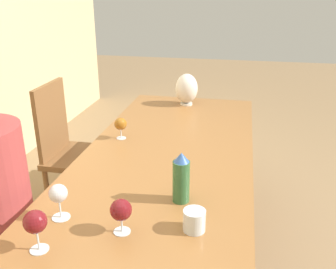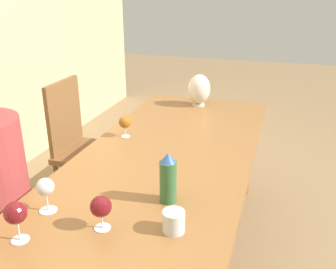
% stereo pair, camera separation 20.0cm
% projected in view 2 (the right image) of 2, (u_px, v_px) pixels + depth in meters
% --- Properties ---
extents(dining_table, '(2.55, 0.91, 0.74)m').
position_uv_depth(dining_table, '(155.00, 181.00, 1.87)').
color(dining_table, '#936033').
rests_on(dining_table, ground_plane).
extents(water_bottle, '(0.07, 0.07, 0.22)m').
position_uv_depth(water_bottle, '(168.00, 178.00, 1.53)').
color(water_bottle, '#336638').
rests_on(water_bottle, dining_table).
extents(water_tumbler, '(0.08, 0.08, 0.08)m').
position_uv_depth(water_tumbler, '(174.00, 221.00, 1.37)').
color(water_tumbler, silver).
rests_on(water_tumbler, dining_table).
extents(vase, '(0.17, 0.17, 0.24)m').
position_uv_depth(vase, '(199.00, 89.00, 2.77)').
color(vase, silver).
rests_on(vase, dining_table).
extents(wine_glass_0, '(0.07, 0.07, 0.15)m').
position_uv_depth(wine_glass_0, '(45.00, 188.00, 1.47)').
color(wine_glass_0, silver).
rests_on(wine_glass_0, dining_table).
extents(wine_glass_1, '(0.07, 0.07, 0.13)m').
position_uv_depth(wine_glass_1, '(125.00, 123.00, 2.20)').
color(wine_glass_1, silver).
rests_on(wine_glass_1, dining_table).
extents(wine_glass_3, '(0.08, 0.08, 0.14)m').
position_uv_depth(wine_glass_3, '(101.00, 207.00, 1.36)').
color(wine_glass_3, silver).
rests_on(wine_glass_3, dining_table).
extents(wine_glass_4, '(0.08, 0.08, 0.15)m').
position_uv_depth(wine_glass_4, '(16.00, 214.00, 1.29)').
color(wine_glass_4, silver).
rests_on(wine_glass_4, dining_table).
extents(chair_far, '(0.44, 0.44, 0.97)m').
position_uv_depth(chair_far, '(82.00, 144.00, 2.71)').
color(chair_far, brown).
rests_on(chair_far, ground_plane).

